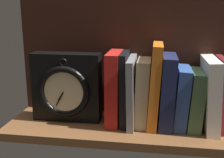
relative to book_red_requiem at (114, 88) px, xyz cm
name	(u,v)px	position (x,y,z in cm)	size (l,w,h in cm)	color
ground_plane	(123,129)	(3.22, -2.25, -12.47)	(72.82, 23.73, 2.50)	brown
back_panel	(128,54)	(3.22, 9.02, 9.33)	(72.82, 1.20, 41.11)	black
book_red_requiem	(114,88)	(0.00, 0.00, 0.00)	(3.90, 13.78, 22.45)	red
book_black_skeptic	(125,88)	(3.23, 0.00, -0.02)	(1.97, 13.13, 22.40)	black
book_gray_chess	(132,91)	(5.52, 0.00, -0.82)	(2.00, 16.83, 20.80)	gray
book_tan_shortstories	(142,92)	(8.75, 0.00, -1.03)	(3.87, 12.20, 20.39)	tan
book_orange_pandolfini	(155,85)	(12.44, 0.00, 1.38)	(2.91, 14.26, 25.21)	orange
book_navy_bierce	(167,91)	(16.24, 0.00, -0.29)	(4.08, 14.53, 21.86)	#192147
book_blue_modern	(181,97)	(20.43, 0.00, -2.08)	(3.71, 12.82, 18.28)	#2D4C8E
book_green_romantic	(195,99)	(24.53, 0.00, -2.48)	(3.90, 13.28, 17.49)	#476B44
book_white_catcher	(210,94)	(28.65, 0.00, -0.60)	(3.74, 16.64, 21.24)	silver
book_maroon_dawkins	(221,94)	(31.73, 0.00, -0.42)	(1.83, 12.31, 21.62)	maroon
framed_clock	(66,88)	(-15.33, -0.60, -0.46)	(21.76, 7.31, 21.76)	black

